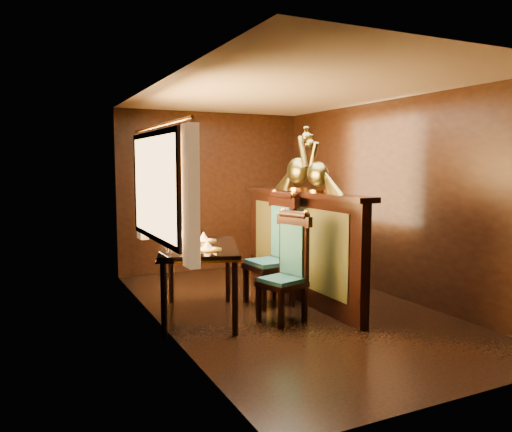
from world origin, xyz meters
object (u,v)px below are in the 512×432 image
object	(u,v)px
peacock_left	(318,163)
peacock_right	(298,159)
dining_table	(199,252)
chair_left	(289,262)
chair_right	(278,245)

from	to	relation	value
peacock_left	peacock_right	world-z (taller)	peacock_right
dining_table	chair_left	bearing A→B (deg)	-8.76
chair_left	chair_right	size ratio (longest dim) A/B	0.88
chair_left	peacock_right	distance (m)	1.42
chair_right	peacock_left	world-z (taller)	peacock_left
dining_table	chair_right	bearing A→B (deg)	27.39
peacock_left	chair_right	bearing A→B (deg)	131.46
dining_table	peacock_left	world-z (taller)	peacock_left
dining_table	peacock_right	bearing A→B (deg)	29.02
dining_table	chair_right	world-z (taller)	chair_right
dining_table	peacock_left	distance (m)	1.69
chair_left	peacock_left	distance (m)	1.21
chair_left	peacock_left	xyz separation A→B (m)	(0.51, 0.24, 1.07)
dining_table	chair_right	size ratio (longest dim) A/B	1.14
dining_table	peacock_right	size ratio (longest dim) A/B	2.02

